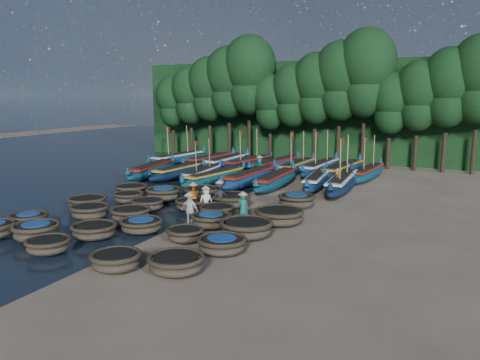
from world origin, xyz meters
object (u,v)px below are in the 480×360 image
at_px(coracle_10, 87,203).
at_px(long_boat_9, 179,159).
at_px(long_boat_10, 210,160).
at_px(long_boat_17, 368,173).
at_px(long_boat_8, 342,183).
at_px(fisherman_2, 193,196).
at_px(coracle_24, 296,200).
at_px(long_boat_14, 297,167).
at_px(coracle_5, 29,219).
at_px(coracle_7, 141,225).
at_px(coracle_21, 164,194).
at_px(fisherman_3, 219,195).
at_px(coracle_3, 116,260).
at_px(coracle_15, 129,197).
at_px(long_boat_1, 153,170).
at_px(long_boat_5, 251,177).
at_px(coracle_17, 192,204).
at_px(coracle_16, 148,204).
at_px(coracle_4, 176,263).
at_px(coracle_13, 211,220).
at_px(fisherman_4, 189,209).
at_px(coracle_1, 36,231).
at_px(coracle_23, 230,200).
at_px(long_boat_16, 343,170).
at_px(fisherman_1, 243,207).
at_px(coracle_14, 246,228).
at_px(fisherman_6, 337,181).
at_px(coracle_19, 279,216).
at_px(fisherman_0, 206,199).
at_px(long_boat_4, 216,177).
at_px(long_boat_12, 249,163).
at_px(coracle_22, 202,193).
at_px(coracle_20, 131,190).
at_px(coracle_11, 90,211).
at_px(fisherman_5, 260,167).
at_px(long_boat_2, 182,171).
at_px(long_boat_11, 227,162).
at_px(coracle_18, 217,211).
at_px(long_boat_6, 276,180).
at_px(long_boat_13, 276,165).
at_px(coracle_9, 222,244).
at_px(long_boat_3, 203,174).
at_px(coracle_2, 48,245).
at_px(long_boat_7, 317,180).

xyz_separation_m(coracle_10, long_boat_9, (-4.97, 17.60, 0.14)).
distance_m(long_boat_10, long_boat_17, 14.75).
relative_size(long_boat_8, fisherman_2, 5.32).
height_order(coracle_24, long_boat_14, long_boat_14).
xyz_separation_m(coracle_5, coracle_7, (5.86, 1.57, -0.00)).
relative_size(coracle_21, fisherman_3, 1.35).
xyz_separation_m(coracle_3, coracle_15, (-6.76, 9.27, -0.02)).
bearing_deg(fisherman_2, long_boat_1, -66.10).
bearing_deg(long_boat_10, long_boat_5, -37.38).
distance_m(coracle_17, fisherman_2, 0.63).
bearing_deg(long_boat_5, coracle_16, -99.48).
xyz_separation_m(coracle_4, coracle_13, (-1.77, 5.94, 0.01)).
distance_m(coracle_21, fisherman_4, 6.17).
distance_m(coracle_1, fisherman_3, 10.06).
distance_m(coracle_23, long_boat_16, 13.80).
relative_size(coracle_10, long_boat_1, 0.27).
xyz_separation_m(long_boat_5, fisherman_1, (3.98, -9.94, 0.33)).
height_order(coracle_14, long_boat_10, long_boat_10).
xyz_separation_m(coracle_21, long_boat_10, (-4.42, 14.10, 0.08)).
relative_size(long_boat_17, fisherman_3, 4.32).
bearing_deg(fisherman_6, coracle_19, -33.46).
bearing_deg(long_boat_16, coracle_17, -102.85).
bearing_deg(fisherman_0, long_boat_4, 66.69).
bearing_deg(coracle_17, long_boat_12, 102.11).
height_order(coracle_16, long_boat_8, long_boat_8).
xyz_separation_m(coracle_22, long_boat_10, (-6.42, 12.78, 0.11)).
bearing_deg(coracle_14, long_boat_12, 113.81).
bearing_deg(coracle_4, coracle_17, 117.52).
distance_m(coracle_7, coracle_20, 8.72).
height_order(coracle_11, long_boat_4, long_boat_4).
distance_m(coracle_4, fisherman_5, 20.78).
bearing_deg(coracle_16, coracle_5, -122.11).
height_order(coracle_13, long_boat_2, long_boat_2).
bearing_deg(coracle_14, long_boat_10, 123.12).
distance_m(long_boat_11, fisherman_0, 16.48).
xyz_separation_m(coracle_18, long_boat_6, (-0.02, 9.25, 0.19)).
height_order(coracle_20, fisherman_3, fisherman_3).
bearing_deg(long_boat_1, long_boat_6, -9.95).
bearing_deg(long_boat_8, coracle_23, -125.93).
bearing_deg(coracle_23, long_boat_13, 99.81).
relative_size(coracle_9, coracle_16, 1.05).
height_order(coracle_9, coracle_23, coracle_23).
distance_m(fisherman_0, fisherman_4, 2.78).
bearing_deg(fisherman_6, coracle_9, -34.09).
bearing_deg(fisherman_5, long_boat_13, 93.09).
xyz_separation_m(long_boat_11, fisherman_4, (6.87, -17.94, 0.31)).
xyz_separation_m(coracle_20, fisherman_4, (7.23, -4.50, 0.47)).
relative_size(coracle_19, long_boat_3, 0.39).
xyz_separation_m(coracle_2, coracle_21, (-1.29, 10.43, 0.10)).
relative_size(coracle_15, long_boat_7, 0.27).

